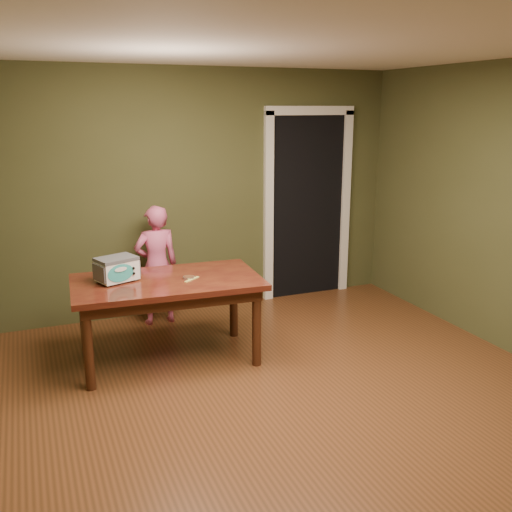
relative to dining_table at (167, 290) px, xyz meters
name	(u,v)px	position (x,y,z in m)	size (l,w,h in m)	color
floor	(302,412)	(0.68, -1.27, -0.65)	(5.00, 5.00, 0.00)	brown
room_shell	(307,182)	(0.68, -1.27, 1.06)	(4.52, 5.02, 2.61)	#424525
doorway	(296,203)	(1.98, 1.52, 0.41)	(1.10, 0.66, 2.25)	black
dining_table	(167,290)	(0.00, 0.00, 0.00)	(1.65, 1.00, 0.75)	#390F0C
toy_oven	(117,268)	(-0.40, 0.10, 0.21)	(0.39, 0.33, 0.21)	#4C4F54
baking_pan	(189,277)	(0.18, -0.06, 0.11)	(0.10, 0.10, 0.02)	silver
spatula	(192,279)	(0.20, -0.10, 0.10)	(0.18, 0.03, 0.01)	#D4CE5C
child	(157,265)	(0.12, 0.93, -0.03)	(0.45, 0.30, 1.24)	#D65883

